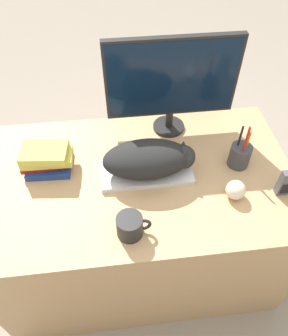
{
  "coord_description": "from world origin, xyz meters",
  "views": [
    {
      "loc": [
        -0.09,
        -0.51,
        1.77
      ],
      "look_at": [
        0.01,
        0.38,
        0.77
      ],
      "focal_mm": 35.0,
      "sensor_mm": 36.0,
      "label": 1
    }
  ],
  "objects": [
    {
      "name": "phone",
      "position": [
        0.56,
        0.24,
        0.77
      ],
      "size": [
        0.06,
        0.03,
        0.12
      ],
      "color": "#4C4C51",
      "rests_on": "desk"
    },
    {
      "name": "baseball",
      "position": [
        0.36,
        0.24,
        0.75
      ],
      "size": [
        0.08,
        0.08,
        0.08
      ],
      "color": "beige",
      "rests_on": "desk"
    },
    {
      "name": "desk",
      "position": [
        0.0,
        0.4,
        0.36
      ],
      "size": [
        1.32,
        0.79,
        0.71
      ],
      "color": "tan",
      "rests_on": "ground_plane"
    },
    {
      "name": "cat",
      "position": [
        0.04,
        0.4,
        0.8
      ],
      "size": [
        0.38,
        0.19,
        0.14
      ],
      "color": "black",
      "rests_on": "keyboard"
    },
    {
      "name": "keyboard",
      "position": [
        0.03,
        0.4,
        0.72
      ],
      "size": [
        0.39,
        0.17,
        0.02
      ],
      "color": "silver",
      "rests_on": "desk"
    },
    {
      "name": "pen_cup",
      "position": [
        0.43,
        0.41,
        0.77
      ],
      "size": [
        0.09,
        0.09,
        0.23
      ],
      "color": "#38383D",
      "rests_on": "desk"
    },
    {
      "name": "coffee_mug",
      "position": [
        -0.07,
        0.12,
        0.76
      ],
      "size": [
        0.13,
        0.1,
        0.09
      ],
      "color": "black",
      "rests_on": "desk"
    },
    {
      "name": "monitor",
      "position": [
        0.17,
        0.68,
        0.98
      ],
      "size": [
        0.58,
        0.15,
        0.46
      ],
      "color": "black",
      "rests_on": "desk"
    },
    {
      "name": "book_stack",
      "position": [
        -0.39,
        0.49,
        0.77
      ],
      "size": [
        0.22,
        0.17,
        0.12
      ],
      "color": "navy",
      "rests_on": "desk"
    },
    {
      "name": "ground_plane",
      "position": [
        0.0,
        0.0,
        0.0
      ],
      "size": [
        12.0,
        12.0,
        0.0
      ],
      "primitive_type": "plane",
      "color": "gray"
    }
  ]
}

